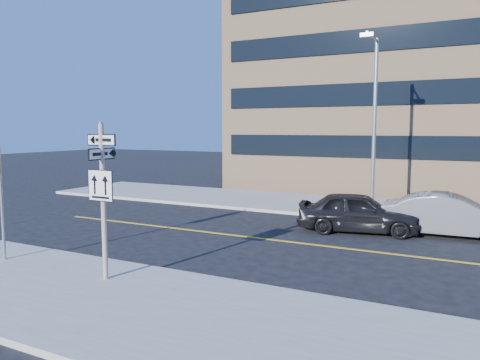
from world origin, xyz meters
The scene contains 6 objects.
ground centered at (0.00, 0.00, 0.00)m, with size 120.00×120.00×0.00m, color black.
sign_pole centered at (0.00, -2.51, 2.44)m, with size 0.92×0.92×4.06m.
parked_car_a centered at (4.36, 6.71, 0.79)m, with size 4.66×1.87×1.59m, color black.
parked_car_b centered at (7.61, 7.53, 0.81)m, with size 4.91×1.71×1.62m, color slate.
streetlight_a centered at (4.00, 10.76, 4.76)m, with size 0.55×2.25×8.00m.
building_brick centered at (2.00, 25.00, 9.00)m, with size 18.00×18.00×18.00m, color tan.
Camera 1 is at (8.53, -11.37, 4.03)m, focal length 35.00 mm.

